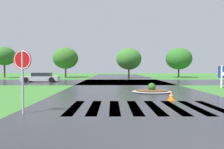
# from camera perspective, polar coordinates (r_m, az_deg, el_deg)

# --- Properties ---
(asphalt_roadway) EXTENTS (10.71, 80.00, 0.01)m
(asphalt_roadway) POSITION_cam_1_polar(r_m,az_deg,el_deg) (13.87, 6.25, -5.41)
(asphalt_roadway) COLOR #2B2B30
(asphalt_roadway) RESTS_ON ground
(asphalt_cross_road) EXTENTS (90.00, 9.64, 0.01)m
(asphalt_cross_road) POSITION_cam_1_polar(r_m,az_deg,el_deg) (24.48, 3.59, -2.19)
(asphalt_cross_road) COLOR #2B2B30
(asphalt_cross_road) RESTS_ON ground
(crosswalk_stripes) EXTENTS (6.75, 3.31, 0.01)m
(crosswalk_stripes) POSITION_cam_1_polar(r_m,az_deg,el_deg) (8.91, 9.76, -9.58)
(crosswalk_stripes) COLOR white
(crosswalk_stripes) RESTS_ON ground
(stop_sign) EXTENTS (0.75, 0.19, 2.48)m
(stop_sign) POSITION_cam_1_polar(r_m,az_deg,el_deg) (8.18, -24.89, 2.18)
(stop_sign) COLOR #B2B5BA
(stop_sign) RESTS_ON ground
(median_island) EXTENTS (2.89, 2.12, 0.68)m
(median_island) POSITION_cam_1_polar(r_m,az_deg,el_deg) (14.35, 11.89, -4.67)
(median_island) COLOR #9E9B93
(median_island) RESTS_ON ground
(car_silver_hatch) EXTENTS (4.70, 2.35, 1.17)m
(car_silver_hatch) POSITION_cam_1_polar(r_m,az_deg,el_deg) (26.21, -20.19, -0.81)
(car_silver_hatch) COLOR #B7B7BF
(car_silver_hatch) RESTS_ON ground
(traffic_cone) EXTENTS (0.36, 0.36, 0.52)m
(traffic_cone) POSITION_cam_1_polar(r_m,az_deg,el_deg) (11.02, 17.38, -6.14)
(traffic_cone) COLOR orange
(traffic_cone) RESTS_ON ground
(background_treeline) EXTENTS (46.93, 5.56, 5.77)m
(background_treeline) POSITION_cam_1_polar(r_m,az_deg,el_deg) (35.47, 5.59, 4.96)
(background_treeline) COLOR #4C3823
(background_treeline) RESTS_ON ground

